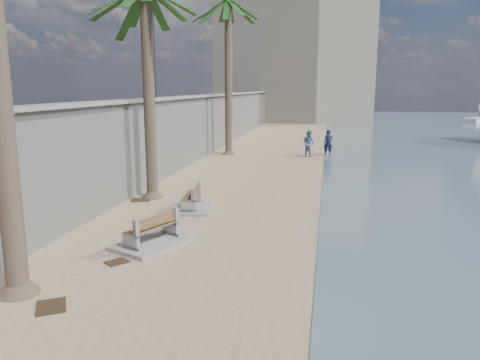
{
  "coord_description": "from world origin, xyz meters",
  "views": [
    {
      "loc": [
        2.16,
        -7.11,
        4.06
      ],
      "look_at": [
        -0.5,
        7.0,
        1.2
      ],
      "focal_mm": 35.0,
      "sensor_mm": 36.0,
      "label": 1
    }
  ],
  "objects": [
    {
      "name": "person_a",
      "position": [
        2.21,
        21.32,
        0.89
      ],
      "size": [
        0.69,
        0.51,
        1.78
      ],
      "primitive_type": "imported",
      "rotation": [
        0.0,
        0.0,
        -0.13
      ],
      "color": "#141737",
      "rests_on": "ground_plane"
    },
    {
      "name": "streetlight",
      "position": [
        -5.1,
        12.0,
        6.64
      ],
      "size": [
        0.28,
        0.28,
        5.12
      ],
      "color": "#2D2D33",
      "rests_on": "wall_cap"
    },
    {
      "name": "wall_cap",
      "position": [
        -5.2,
        20.0,
        3.55
      ],
      "size": [
        0.8,
        70.0,
        0.12
      ],
      "primitive_type": "cube",
      "color": "gray",
      "rests_on": "seawall"
    },
    {
      "name": "debris_b",
      "position": [
        -2.84,
        0.23,
        0.01
      ],
      "size": [
        0.79,
        0.83,
        0.03
      ],
      "primitive_type": "cube",
      "rotation": [
        0.0,
        0.0,
        2.12
      ],
      "color": "#382616",
      "rests_on": "ground_plane"
    },
    {
      "name": "sailboat_west",
      "position": [
        19.52,
        52.15,
        0.33
      ],
      "size": [
        4.74,
        5.82,
        8.88
      ],
      "color": "silver",
      "rests_on": "bay_water"
    },
    {
      "name": "end_building",
      "position": [
        -2.0,
        52.0,
        7.0
      ],
      "size": [
        18.0,
        12.0,
        14.0
      ],
      "primitive_type": "cube",
      "color": "#B7AA93",
      "rests_on": "ground_plane"
    },
    {
      "name": "seawall",
      "position": [
        -5.2,
        20.0,
        1.75
      ],
      "size": [
        0.45,
        70.0,
        3.5
      ],
      "primitive_type": "cube",
      "color": "gray",
      "rests_on": "ground_plane"
    },
    {
      "name": "palm_back",
      "position": [
        -3.76,
        20.64,
        8.75
      ],
      "size": [
        5.0,
        5.0,
        9.82
      ],
      "color": "brown",
      "rests_on": "ground_plane"
    },
    {
      "name": "debris_c",
      "position": [
        -4.49,
        8.54,
        0.01
      ],
      "size": [
        0.85,
        0.77,
        0.03
      ],
      "primitive_type": "cube",
      "rotation": [
        0.0,
        0.0,
        3.53
      ],
      "color": "#382616",
      "rests_on": "ground_plane"
    },
    {
      "name": "person_b",
      "position": [
        1.05,
        20.76,
        0.87
      ],
      "size": [
        1.06,
        1.02,
        1.73
      ],
      "primitive_type": "imported",
      "rotation": [
        0.0,
        0.0,
        2.48
      ],
      "color": "#4E6CA1",
      "rests_on": "ground_plane"
    },
    {
      "name": "bench_near",
      "position": [
        -2.25,
        3.89,
        0.36
      ],
      "size": [
        2.01,
        2.32,
        0.82
      ],
      "color": "gray",
      "rests_on": "ground_plane"
    },
    {
      "name": "debris_d",
      "position": [
        -2.62,
        2.59,
        0.01
      ],
      "size": [
        0.6,
        0.62,
        0.03
      ],
      "primitive_type": "cube",
      "rotation": [
        0.0,
        0.0,
        0.94
      ],
      "color": "#382616",
      "rests_on": "ground_plane"
    },
    {
      "name": "bench_far",
      "position": [
        -2.29,
        7.6,
        0.34
      ],
      "size": [
        1.52,
        2.03,
        0.78
      ],
      "color": "gray",
      "rests_on": "ground_plane"
    },
    {
      "name": "ground_plane",
      "position": [
        0.0,
        0.0,
        0.0
      ],
      "size": [
        140.0,
        140.0,
        0.0
      ],
      "primitive_type": "plane",
      "color": "tan"
    }
  ]
}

